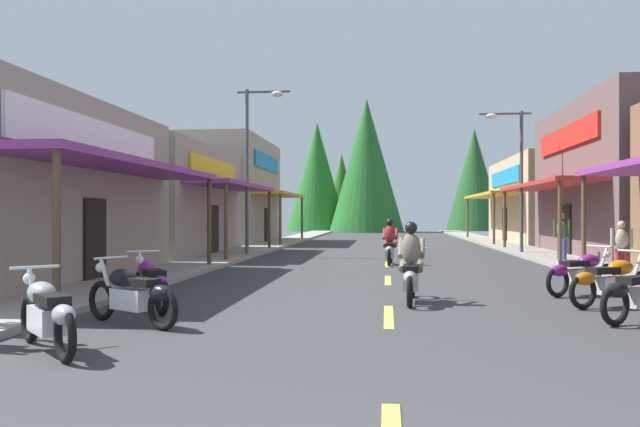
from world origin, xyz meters
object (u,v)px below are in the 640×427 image
(motorcycle_parked_right_3, at_px, (612,280))
(motorcycle_parked_left_1, at_px, (132,294))
(rider_cruising_lead, at_px, (411,269))
(motorcycle_parked_left_0, at_px, (47,313))
(rider_cruising_trailing, at_px, (390,246))
(streetlamp_right, at_px, (513,161))
(streetlamp_left, at_px, (255,149))
(pedestrian_waiting, at_px, (562,234))
(motorcycle_parked_left_2, at_px, (151,283))
(pedestrian_by_shop, at_px, (622,245))
(motorcycle_parked_right_4, at_px, (582,272))

(motorcycle_parked_right_3, xyz_separation_m, motorcycle_parked_left_1, (-8.01, -2.80, 0.00))
(rider_cruising_lead, bearing_deg, motorcycle_parked_left_0, 140.98)
(motorcycle_parked_left_0, height_order, rider_cruising_trailing, rider_cruising_trailing)
(streetlamp_right, bearing_deg, streetlamp_left, -167.47)
(streetlamp_right, height_order, motorcycle_parked_left_1, streetlamp_right)
(rider_cruising_lead, distance_m, pedestrian_waiting, 11.99)
(streetlamp_right, relative_size, motorcycle_parked_left_2, 3.38)
(motorcycle_parked_left_1, xyz_separation_m, motorcycle_parked_left_2, (-0.30, 1.55, 0.00))
(streetlamp_left, bearing_deg, pedestrian_by_shop, -31.68)
(motorcycle_parked_right_4, bearing_deg, rider_cruising_lead, 168.41)
(motorcycle_parked_left_2, bearing_deg, pedestrian_waiting, -76.06)
(pedestrian_by_shop, bearing_deg, rider_cruising_lead, 142.04)
(motorcycle_parked_left_0, height_order, motorcycle_parked_left_2, same)
(motorcycle_parked_left_1, distance_m, motorcycle_parked_left_2, 1.58)
(streetlamp_right, distance_m, rider_cruising_trailing, 8.62)
(streetlamp_left, height_order, streetlamp_right, streetlamp_left)
(streetlamp_right, relative_size, pedestrian_waiting, 3.45)
(streetlamp_left, relative_size, motorcycle_parked_left_2, 3.76)
(streetlamp_right, xyz_separation_m, motorcycle_parked_left_1, (-9.23, -18.19, -3.49))
(pedestrian_waiting, bearing_deg, motorcycle_parked_right_3, 18.65)
(motorcycle_parked_left_2, bearing_deg, motorcycle_parked_right_3, -116.95)
(motorcycle_parked_right_4, relative_size, motorcycle_parked_left_0, 1.15)
(motorcycle_parked_right_3, height_order, rider_cruising_lead, rider_cruising_lead)
(motorcycle_parked_right_3, bearing_deg, rider_cruising_lead, 146.31)
(streetlamp_right, bearing_deg, motorcycle_parked_left_2, -119.81)
(pedestrian_by_shop, bearing_deg, streetlamp_right, 14.35)
(pedestrian_by_shop, distance_m, pedestrian_waiting, 4.95)
(streetlamp_left, xyz_separation_m, motorcycle_parked_right_4, (9.39, -11.33, -3.87))
(motorcycle_parked_right_3, distance_m, rider_cruising_lead, 3.66)
(rider_cruising_trailing, xyz_separation_m, pedestrian_by_shop, (6.24, -3.57, 0.22))
(streetlamp_left, bearing_deg, motorcycle_parked_left_0, -86.35)
(motorcycle_parked_left_2, bearing_deg, streetlamp_right, -65.31)
(motorcycle_parked_right_3, bearing_deg, motorcycle_parked_left_0, 179.23)
(motorcycle_parked_right_4, bearing_deg, rider_cruising_trailing, 83.25)
(streetlamp_left, relative_size, rider_cruising_lead, 3.16)
(streetlamp_left, relative_size, pedestrian_by_shop, 4.41)
(motorcycle_parked_left_0, bearing_deg, streetlamp_left, -40.99)
(motorcycle_parked_right_4, relative_size, rider_cruising_lead, 0.85)
(motorcycle_parked_right_3, height_order, pedestrian_by_shop, pedestrian_by_shop)
(motorcycle_parked_left_1, xyz_separation_m, rider_cruising_trailing, (4.00, 12.19, 0.17))
(streetlamp_left, height_order, pedestrian_by_shop, streetlamp_left)
(pedestrian_by_shop, bearing_deg, pedestrian_waiting, 11.29)
(streetlamp_right, bearing_deg, pedestrian_waiting, -80.72)
(rider_cruising_lead, relative_size, rider_cruising_trailing, 1.00)
(streetlamp_left, bearing_deg, pedestrian_waiting, -11.16)
(rider_cruising_lead, bearing_deg, streetlamp_right, -13.68)
(motorcycle_parked_right_4, height_order, rider_cruising_trailing, rider_cruising_trailing)
(pedestrian_by_shop, bearing_deg, motorcycle_parked_left_0, 143.47)
(streetlamp_right, height_order, motorcycle_parked_right_3, streetlamp_right)
(streetlamp_left, distance_m, streetlamp_right, 10.91)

